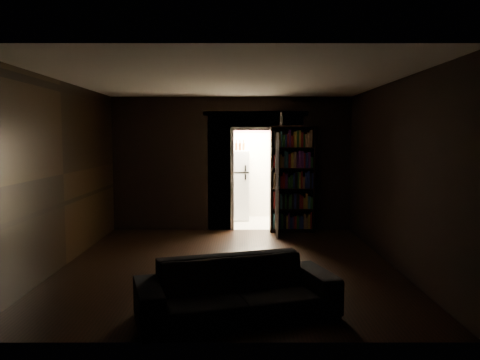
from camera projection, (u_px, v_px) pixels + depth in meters
name	position (u px, v px, depth m)	size (l,w,h in m)	color
ground	(228.00, 265.00, 7.20)	(5.50, 5.50, 0.00)	black
room_walls	(229.00, 153.00, 8.12)	(5.02, 5.61, 2.84)	black
kitchen_alcove	(254.00, 169.00, 10.95)	(2.20, 1.80, 2.60)	#B1AB9A
sofa	(237.00, 280.00, 5.07)	(2.15, 0.93, 0.83)	black
bookshelf	(292.00, 179.00, 9.64)	(0.90, 0.32, 2.20)	black
refrigerator	(233.00, 185.00, 11.14)	(0.74, 0.68, 1.65)	white
door	(277.00, 184.00, 9.41)	(0.85, 0.05, 2.05)	white
figurine	(281.00, 119.00, 9.61)	(0.09, 0.09, 0.27)	silver
bottles	(233.00, 145.00, 10.96)	(0.62, 0.08, 0.25)	black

